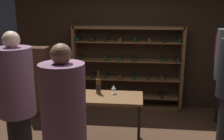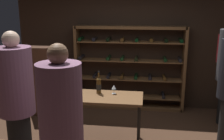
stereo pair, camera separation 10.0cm
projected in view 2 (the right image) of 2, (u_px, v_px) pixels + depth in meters
name	position (u px, v px, depth m)	size (l,w,h in m)	color
back_wall	(131.00, 43.00, 5.69)	(5.04, 0.10, 2.83)	#332319
wine_rack	(129.00, 68.00, 5.61)	(2.36, 0.32, 1.81)	brown
tasting_table	(101.00, 101.00, 4.15)	(1.32, 0.61, 0.82)	brown
person_guest_plum_blouse	(16.00, 97.00, 3.41)	(0.48, 0.48, 1.92)	black
person_guest_blue_shirt	(61.00, 122.00, 2.73)	(0.47, 0.47, 1.87)	black
display_cabinet	(42.00, 81.00, 5.35)	(0.44, 0.36, 1.42)	#4C2D1E
wine_bottle_gold_foil	(77.00, 90.00, 3.99)	(0.09, 0.09, 0.37)	black
wine_bottle_black_capsule	(99.00, 85.00, 4.23)	(0.08, 0.08, 0.37)	#4C3314
wine_glass_stemmed_right	(114.00, 88.00, 4.21)	(0.07, 0.07, 0.15)	silver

